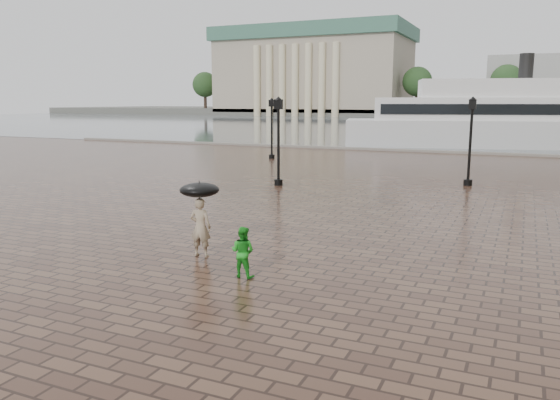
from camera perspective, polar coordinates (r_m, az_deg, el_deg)
name	(u,v)px	position (r m, az deg, el deg)	size (l,w,h in m)	color
ground	(321,242)	(17.10, 4.34, -4.35)	(300.00, 300.00, 0.00)	#392319
harbour_water	(493,125)	(107.81, 21.41, 7.32)	(240.00, 240.00, 0.00)	#4B535B
quay_edge	(452,153)	(48.10, 17.50, 4.69)	(80.00, 0.60, 0.30)	slate
far_shore	(507,112)	(175.70, 22.65, 8.45)	(300.00, 60.00, 2.00)	#4C4C47
museum	(314,69)	(171.53, 3.59, 13.50)	(57.00, 32.50, 26.00)	gray
far_trees	(507,81)	(153.76, 22.59, 11.44)	(188.00, 8.00, 13.50)	#2D2119
street_lamps	(398,134)	(33.89, 12.18, 6.71)	(21.44, 14.44, 4.40)	black
adult_pedestrian	(200,227)	(15.45, -8.31, -2.82)	(0.61, 0.40, 1.68)	tan
child_pedestrian	(243,252)	(13.59, -3.92, -5.42)	(0.62, 0.49, 1.28)	#1C9A21
ferry_near	(487,119)	(55.80, 20.82, 7.88)	(27.04, 12.71, 8.62)	silver
umbrella	(199,190)	(15.24, -8.42, 1.05)	(1.10, 1.10, 1.14)	black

